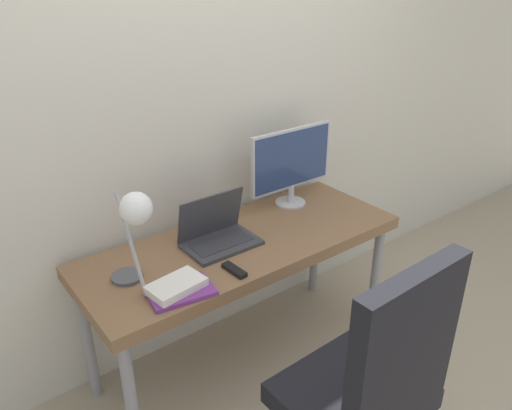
% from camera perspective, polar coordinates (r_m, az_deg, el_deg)
% --- Properties ---
extents(ground_plane, '(12.00, 12.00, 0.00)m').
position_cam_1_polar(ground_plane, '(2.65, 2.79, -20.52)').
color(ground_plane, tan).
extents(wall_back, '(8.00, 0.05, 2.60)m').
position_cam_1_polar(wall_back, '(2.46, -6.79, 11.12)').
color(wall_back, beige).
rests_on(wall_back, ground_plane).
extents(desk, '(1.57, 0.60, 0.73)m').
position_cam_1_polar(desk, '(2.42, -1.48, -5.41)').
color(desk, brown).
rests_on(desk, ground_plane).
extents(laptop, '(0.34, 0.23, 0.24)m').
position_cam_1_polar(laptop, '(2.34, -4.40, -3.33)').
color(laptop, '#38383D').
rests_on(laptop, desk).
extents(monitor, '(0.52, 0.17, 0.42)m').
position_cam_1_polar(monitor, '(2.66, 4.06, 4.89)').
color(monitor, '#B7B7BC').
rests_on(monitor, desk).
extents(desk_lamp, '(0.13, 0.30, 0.45)m').
position_cam_1_polar(desk_lamp, '(1.89, -13.73, -1.70)').
color(desk_lamp, '#4C4C51').
rests_on(desk_lamp, desk).
extents(office_chair, '(0.56, 0.58, 1.09)m').
position_cam_1_polar(office_chair, '(1.90, 13.27, -18.99)').
color(office_chair, black).
rests_on(office_chair, ground_plane).
extents(book_stack, '(0.28, 0.21, 0.05)m').
position_cam_1_polar(book_stack, '(2.03, -8.89, -9.38)').
color(book_stack, '#753384').
rests_on(book_stack, desk).
extents(tv_remote, '(0.05, 0.13, 0.02)m').
position_cam_1_polar(tv_remote, '(2.14, -2.49, -7.43)').
color(tv_remote, black).
rests_on(tv_remote, desk).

